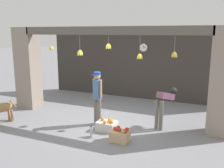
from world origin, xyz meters
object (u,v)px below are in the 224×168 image
dog (0,109)px  shopkeeper (97,95)px  fruit_crate_oranges (107,125)px  wall_clock (144,48)px  water_bottle (91,132)px  fruit_crate_apples (120,135)px  worker_stooping (164,103)px

dog → shopkeeper: shopkeeper is taller
shopkeeper → fruit_crate_oranges: (0.44, -0.31, -0.76)m
shopkeeper → wall_clock: size_ratio=4.78×
water_bottle → shopkeeper: bearing=105.7°
shopkeeper → fruit_crate_oranges: bearing=161.9°
dog → fruit_crate_apples: (3.66, 0.25, -0.29)m
fruit_crate_apples → wall_clock: size_ratio=1.37×
water_bottle → wall_clock: wall_clock is taller
dog → water_bottle: dog is taller
dog → worker_stooping: size_ratio=0.89×
worker_stooping → wall_clock: (-1.43, 2.75, 1.33)m
wall_clock → dog: bearing=-124.8°
water_bottle → wall_clock: bearing=88.0°
wall_clock → shopkeeper: bearing=-96.6°
worker_stooping → fruit_crate_oranges: bearing=-125.5°
shopkeeper → water_bottle: 1.16m
shopkeeper → fruit_crate_apples: (1.03, -0.82, -0.73)m
shopkeeper → fruit_crate_oranges: 0.93m
worker_stooping → fruit_crate_oranges: size_ratio=2.08×
fruit_crate_apples → worker_stooping: bearing=59.7°
water_bottle → fruit_crate_oranges: bearing=69.1°
wall_clock → worker_stooping: bearing=-62.4°
fruit_crate_oranges → water_bottle: fruit_crate_oranges is taller
shopkeeper → wall_clock: 3.49m
worker_stooping → fruit_crate_oranges: worker_stooping is taller
dog → shopkeeper: 2.88m
fruit_crate_apples → water_bottle: 0.79m
dog → water_bottle: bearing=110.0°
dog → fruit_crate_oranges: bearing=119.2°
shopkeeper → fruit_crate_apples: 1.51m
shopkeeper → dog: bearing=39.3°
dog → fruit_crate_apples: dog is taller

